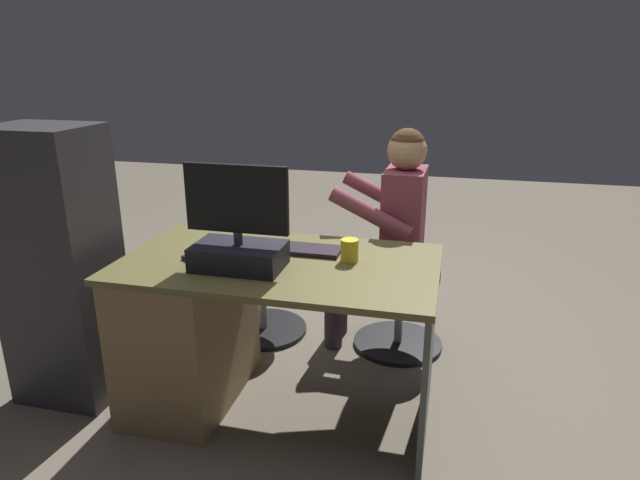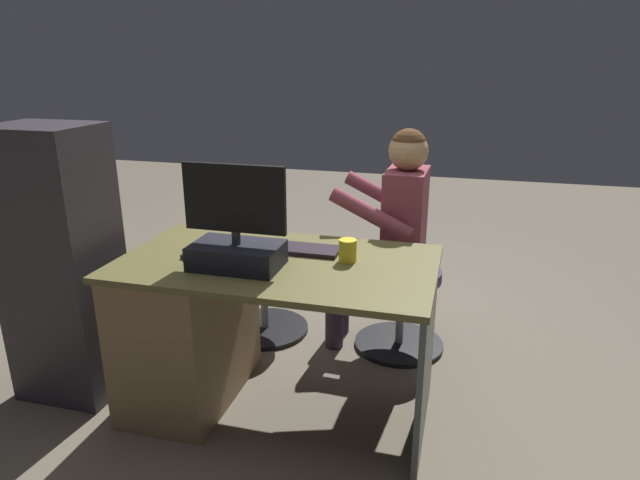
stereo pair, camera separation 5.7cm
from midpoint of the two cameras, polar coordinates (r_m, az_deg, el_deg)
name	(u,v)px [view 1 (the left image)]	position (r m, az deg, el deg)	size (l,w,h in m)	color
ground_plane	(303,367)	(2.96, -2.31, -12.88)	(10.00, 10.00, 0.00)	#6D6253
desk	(209,323)	(2.59, -12.00, -8.37)	(1.33, 0.76, 0.72)	brown
monitor	(238,240)	(2.25, -9.11, -0.04)	(0.42, 0.23, 0.42)	black
keyboard	(293,249)	(2.45, -3.41, -0.89)	(0.42, 0.14, 0.02)	black
computer_mouse	(232,243)	(2.52, -9.69, -0.32)	(0.06, 0.10, 0.04)	black
cup	(350,250)	(2.31, 2.36, -1.07)	(0.07, 0.07, 0.10)	yellow
tv_remote	(199,254)	(2.44, -13.00, -1.45)	(0.04, 0.15, 0.02)	black
office_chair_teddy	(262,290)	(3.21, -6.46, -5.13)	(0.50, 0.50, 0.46)	black
teddy_bear	(261,233)	(3.10, -6.61, 0.72)	(0.22, 0.22, 0.32)	#947854
visitor_chair	(400,300)	(3.06, 7.66, -6.12)	(0.49, 0.49, 0.46)	black
person	(389,222)	(2.91, 6.54, 1.85)	(0.51, 0.48, 1.20)	#90414D
equipment_rack	(60,268)	(2.77, -25.70, -2.57)	(0.44, 0.36, 1.27)	#312E33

